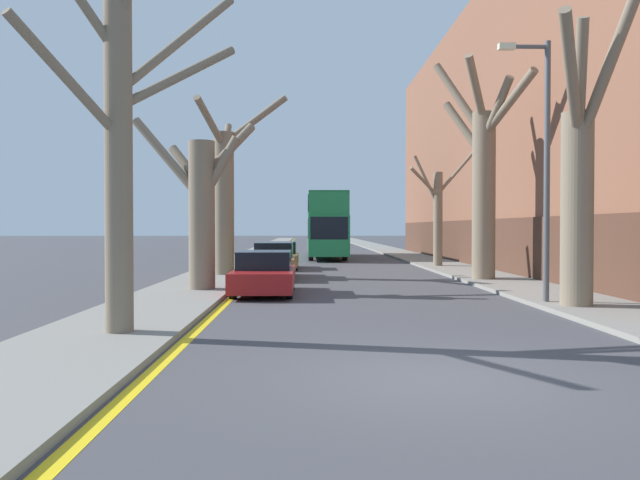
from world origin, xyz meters
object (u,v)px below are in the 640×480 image
(street_tree_left_1, at_px, (201,205))
(lamp_post, at_px, (543,157))
(street_tree_right_0, at_px, (579,186))
(street_tree_right_1, at_px, (483,177))
(parked_car_2, at_px, (280,256))
(street_tree_left_0, at_px, (122,135))
(parked_car_1, at_px, (274,261))
(street_tree_left_2, at_px, (225,194))
(double_decker_bus, at_px, (326,222))
(street_tree_right_2, at_px, (438,212))
(parked_car_0, at_px, (264,274))

(street_tree_left_1, distance_m, lamp_post, 10.43)
(street_tree_right_0, height_order, street_tree_right_1, street_tree_right_1)
(street_tree_left_1, distance_m, parked_car_2, 11.81)
(street_tree_right_1, distance_m, lamp_post, 7.36)
(street_tree_left_1, bearing_deg, street_tree_left_0, -90.60)
(street_tree_right_1, xyz_separation_m, parked_car_1, (-8.12, 1.96, -3.33))
(street_tree_left_0, bearing_deg, street_tree_left_2, 89.77)
(street_tree_left_2, bearing_deg, street_tree_left_1, -89.75)
(street_tree_left_1, distance_m, street_tree_right_1, 10.88)
(street_tree_left_2, distance_m, street_tree_right_0, 15.03)
(double_decker_bus, distance_m, parked_car_1, 17.37)
(street_tree_left_0, xyz_separation_m, lamp_post, (9.77, 4.62, 0.14))
(street_tree_right_0, distance_m, street_tree_right_2, 16.73)
(street_tree_left_0, distance_m, street_tree_left_2, 14.60)
(double_decker_bus, bearing_deg, street_tree_right_2, -62.87)
(street_tree_right_1, bearing_deg, street_tree_right_2, 89.66)
(street_tree_left_1, distance_m, street_tree_right_2, 15.77)
(street_tree_right_0, relative_size, lamp_post, 1.06)
(parked_car_0, bearing_deg, street_tree_right_1, 27.07)
(parked_car_0, distance_m, parked_car_2, 11.93)
(parked_car_2, height_order, lamp_post, lamp_post)
(parked_car_1, distance_m, lamp_post, 12.47)
(street_tree_left_0, bearing_deg, street_tree_right_2, 63.08)
(street_tree_left_1, bearing_deg, street_tree_right_2, 49.55)
(double_decker_bus, distance_m, parked_car_0, 23.41)
(parked_car_2, bearing_deg, parked_car_1, -90.00)
(street_tree_right_1, xyz_separation_m, street_tree_right_2, (0.05, 8.35, -1.14))
(street_tree_left_0, height_order, street_tree_left_2, street_tree_left_0)
(street_tree_right_1, relative_size, street_tree_right_2, 1.34)
(double_decker_bus, height_order, parked_car_1, double_decker_bus)
(street_tree_left_2, bearing_deg, street_tree_right_2, 29.16)
(street_tree_right_1, bearing_deg, parked_car_0, -152.93)
(double_decker_bus, xyz_separation_m, parked_car_1, (-2.69, -17.07, -1.76))
(double_decker_bus, bearing_deg, parked_car_1, -98.97)
(street_tree_right_2, relative_size, parked_car_1, 1.43)
(street_tree_right_2, distance_m, parked_car_1, 10.60)
(street_tree_left_1, height_order, street_tree_right_1, street_tree_right_1)
(double_decker_bus, height_order, lamp_post, lamp_post)
(lamp_post, bearing_deg, parked_car_2, 116.74)
(parked_car_0, height_order, parked_car_1, parked_car_1)
(lamp_post, bearing_deg, street_tree_right_1, 86.13)
(parked_car_1, bearing_deg, parked_car_0, -90.00)
(street_tree_left_1, height_order, street_tree_right_2, street_tree_right_2)
(street_tree_left_0, relative_size, street_tree_right_0, 1.18)
(street_tree_left_0, height_order, street_tree_left_1, street_tree_left_0)
(street_tree_right_1, bearing_deg, street_tree_left_1, -160.29)
(street_tree_left_2, bearing_deg, parked_car_0, -72.86)
(street_tree_right_1, height_order, lamp_post, street_tree_right_1)
(street_tree_right_1, distance_m, double_decker_bus, 19.85)
(street_tree_right_1, bearing_deg, parked_car_1, 166.40)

